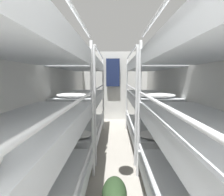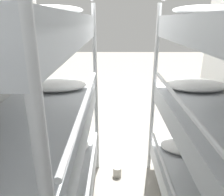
# 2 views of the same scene
# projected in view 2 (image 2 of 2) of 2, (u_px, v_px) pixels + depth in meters

# --- Properties ---
(ground_plane) EXTENTS (20.00, 20.00, 0.00)m
(ground_plane) POSITION_uv_depth(u_px,v_px,m) (121.00, 143.00, 3.36)
(ground_plane) COLOR gray
(bunk_stack_right_near) EXTENTS (0.79, 1.89, 1.99)m
(bunk_stack_right_near) POSITION_uv_depth(u_px,v_px,m) (37.00, 126.00, 1.64)
(bunk_stack_right_near) COLOR silver
(bunk_stack_right_near) RESTS_ON ground_plane
(tin_can) EXTENTS (0.10, 0.10, 0.12)m
(tin_can) POSITION_uv_depth(u_px,v_px,m) (117.00, 172.00, 2.64)
(tin_can) COLOR #B7B2A8
(tin_can) RESTS_ON ground_plane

